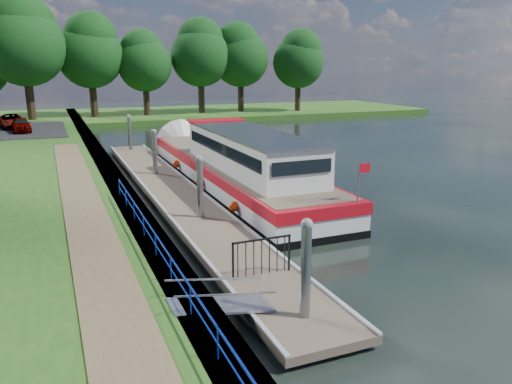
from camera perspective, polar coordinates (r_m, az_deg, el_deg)
name	(u,v)px	position (r m, az deg, el deg)	size (l,w,h in m)	color
ground	(295,321)	(13.40, 4.48, -14.53)	(160.00, 160.00, 0.00)	black
bank_edge	(116,188)	(26.28, -15.71, 0.49)	(1.10, 90.00, 0.78)	#473D2D
far_bank	(194,114)	(65.08, -7.08, 8.89)	(60.00, 18.00, 0.60)	#254E16
footpath	(89,224)	(19.28, -18.56, -3.47)	(1.60, 40.00, 0.05)	brown
blue_fence	(162,250)	(14.61, -10.64, -6.54)	(0.04, 18.04, 0.72)	#0C2DBF
pontoon	(175,196)	(24.83, -9.25, -0.44)	(2.50, 30.00, 0.56)	brown
mooring_piles	(174,174)	(24.58, -9.35, 2.03)	(0.30, 27.30, 3.55)	gray
gangway	(221,304)	(12.88, -4.05, -12.64)	(2.58, 1.00, 0.92)	#A5A8AD
gate_panel	(262,251)	(14.72, 0.65, -6.80)	(1.85, 0.05, 1.15)	black
barge	(230,165)	(27.51, -3.03, 3.12)	(4.36, 21.15, 4.78)	black
horizon_trees	(78,50)	(59.22, -19.63, 15.06)	(54.38, 10.03, 12.87)	#332316
car_a	(21,125)	(47.31, -25.26, 6.98)	(1.46, 3.64, 1.24)	#999999
car_d	(12,121)	(50.56, -26.09, 7.29)	(2.07, 4.49, 1.25)	#999999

